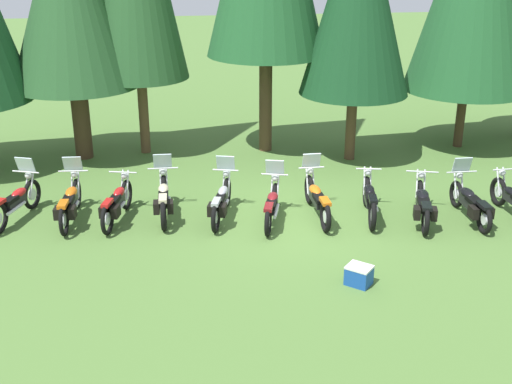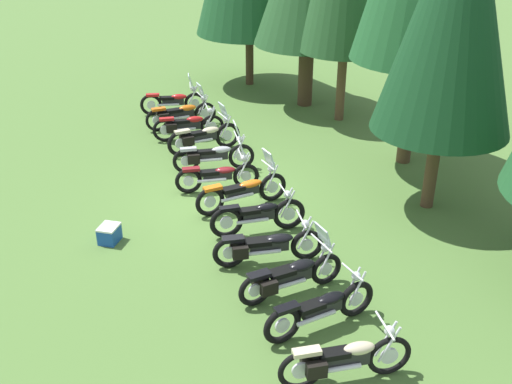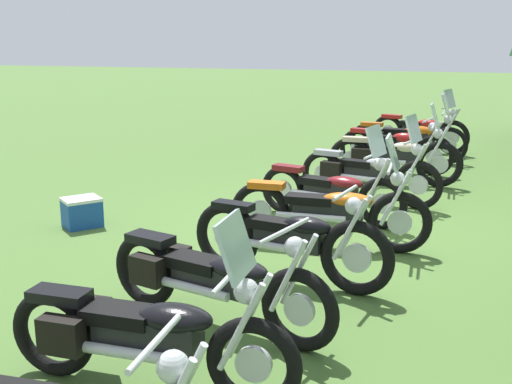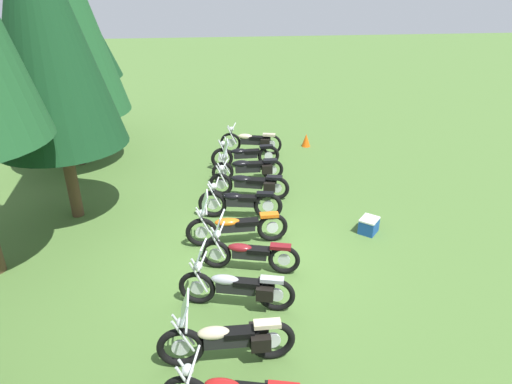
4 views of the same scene
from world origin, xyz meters
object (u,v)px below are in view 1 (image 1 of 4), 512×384
Objects in this scene: motorcycle_8 at (423,204)px; picnic_cooler at (359,275)px; motorcycle_7 at (370,199)px; motorcycle_2 at (117,203)px; motorcycle_3 at (164,199)px; motorcycle_6 at (317,198)px; motorcycle_5 at (272,204)px; motorcycle_1 at (70,202)px; motorcycle_9 at (471,202)px; motorcycle_4 at (221,201)px; motorcycle_0 at (16,201)px.

picnic_cooler is at bearing 155.36° from motorcycle_8.
motorcycle_2 is at bearing 96.05° from motorcycle_7.
motorcycle_6 is (3.62, -0.41, -0.01)m from motorcycle_3.
motorcycle_5 is 2.34m from motorcycle_7.
motorcycle_7 is (5.95, -0.51, -0.01)m from motorcycle_2.
motorcycle_1 is 1.04× the size of motorcycle_3.
motorcycle_7 is 2.36m from motorcycle_9.
motorcycle_9 is at bearing -83.41° from motorcycle_4.
motorcycle_4 reaches higher than motorcycle_9.
motorcycle_9 is 3.63× the size of picnic_cooler.
motorcycle_4 is 1.04× the size of motorcycle_5.
motorcycle_4 is at bearing 96.45° from motorcycle_8.
motorcycle_1 is 1.09× the size of motorcycle_2.
motorcycle_6 is (5.80, -0.48, -0.02)m from motorcycle_1.
motorcycle_3 is at bearing -75.53° from motorcycle_0.
motorcycle_1 reaches higher than motorcycle_2.
picnic_cooler is at bearing -119.33° from motorcycle_1.
motorcycle_5 is 0.88× the size of motorcycle_6.
motorcycle_3 is 7.25m from motorcycle_9.
motorcycle_4 reaches higher than motorcycle_7.
motorcycle_3 is at bearing 93.83° from motorcycle_7.
motorcycle_1 is (1.27, -0.23, 0.01)m from motorcycle_0.
motorcycle_1 is 1.07× the size of motorcycle_7.
motorcycle_7 is at bearing -75.59° from motorcycle_5.
picnic_cooler is at bearing 171.23° from motorcycle_7.
motorcycle_2 reaches higher than picnic_cooler.
motorcycle_0 is 6.02m from motorcycle_5.
motorcycle_3 reaches higher than motorcycle_2.
motorcycle_0 reaches higher than motorcycle_9.
motorcycle_2 is at bearing 85.32° from motorcycle_6.
motorcycle_6 is at bearing 92.00° from motorcycle_7.
motorcycle_2 is 3.64m from motorcycle_5.
motorcycle_0 is 3.50× the size of picnic_cooler.
motorcycle_6 is (2.27, -0.15, 0.00)m from motorcycle_4.
motorcycle_1 is at bearing 84.40° from motorcycle_6.
motorcycle_9 is at bearing -77.97° from motorcycle_8.
motorcycle_6 is at bearing -76.35° from motorcycle_0.
motorcycle_5 reaches higher than motorcycle_8.
motorcycle_1 is at bearing 95.09° from motorcycle_2.
motorcycle_6 is 3.95× the size of picnic_cooler.
motorcycle_3 is (2.18, -0.07, -0.00)m from motorcycle_1.
motorcycle_6 is 1.09× the size of motorcycle_9.
motorcycle_4 is 2.27m from motorcycle_6.
motorcycle_1 reaches higher than motorcycle_7.
motorcycle_8 is at bearing 86.54° from motorcycle_9.
motorcycle_6 is 2.48m from motorcycle_8.
motorcycle_2 is 2.45m from motorcycle_4.
motorcycle_2 is 0.98× the size of motorcycle_4.
picnic_cooler is at bearing -99.84° from motorcycle_0.
motorcycle_7 reaches higher than motorcycle_8.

